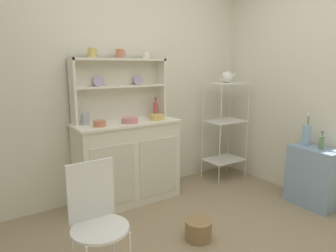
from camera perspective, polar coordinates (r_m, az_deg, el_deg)
The scene contains 18 objects.
wall_back at distance 3.38m, azimuth -8.24°, elevation 8.01°, with size 3.84×0.05×2.50m, color silver.
hutch_cabinet at distance 3.25m, azimuth -7.62°, elevation -6.52°, with size 1.10×0.45×0.87m.
hutch_shelf_unit at distance 3.25m, azimuth -9.27°, elevation 7.84°, with size 1.03×0.18×0.64m.
bakers_rack at distance 3.87m, azimuth 10.75°, elevation 0.96°, with size 0.48×0.35×1.23m.
side_shelf_blue at distance 3.50m, azimuth 25.75°, elevation -8.64°, with size 0.28×0.48×0.62m, color #849EBC.
wire_chair at distance 2.03m, azimuth -13.37°, elevation -16.05°, with size 0.36×0.36×0.85m.
floor_basket at distance 2.70m, azimuth 5.76°, elevation -18.93°, with size 0.23×0.23×0.17m, color #93754C.
cup_gold_0 at distance 3.10m, azimuth -14.15°, elevation 13.28°, with size 0.09×0.07×0.09m.
cup_terracotta_1 at distance 3.21m, azimuth -9.03°, elevation 13.36°, with size 0.10×0.08×0.09m.
cup_cream_2 at distance 3.35m, azimuth -4.14°, elevation 13.26°, with size 0.09×0.07×0.08m.
bowl_mixing_large at distance 2.96m, azimuth -12.81°, elevation 0.50°, with size 0.12×0.12×0.06m, color #C67556.
bowl_floral_medium at distance 3.08m, azimuth -7.24°, elevation 1.10°, with size 0.17×0.17×0.05m, color #D17A84.
bowl_cream_small at distance 3.23m, azimuth -2.14°, elevation 1.70°, with size 0.16×0.16×0.06m, color #DBB760.
jam_bottle at distance 3.40m, azimuth -2.33°, elevation 3.21°, with size 0.05×0.05×0.22m.
utensil_jar at distance 3.06m, azimuth -15.35°, elevation 1.33°, with size 0.08×0.08×0.24m.
porcelain_teapot at distance 3.81m, azimuth 11.04°, elevation 9.07°, with size 0.23×0.14×0.16m.
flower_vase at distance 3.45m, azimuth 24.66°, elevation -1.49°, with size 0.09×0.09×0.33m.
oil_bottle at distance 3.38m, azimuth 27.00°, elevation -2.70°, with size 0.05×0.05×0.18m.
Camera 1 is at (-1.45, -1.43, 1.44)m, focal length 32.26 mm.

